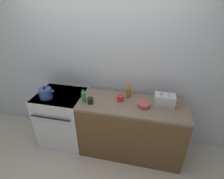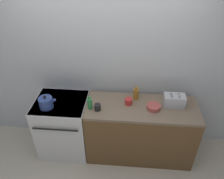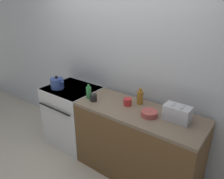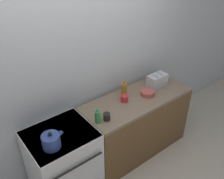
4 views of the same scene
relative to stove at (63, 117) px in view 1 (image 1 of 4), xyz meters
The scene contains 11 objects.
ground_plane 0.79m from the stove, 27.96° to the right, with size 12.00×12.00×0.00m, color beige.
wall_back 1.09m from the stove, 32.10° to the left, with size 8.00×0.05×2.60m.
stove is the anchor object (origin of this frame).
counter_block 1.10m from the stove, ahead, with size 1.48×0.59×0.88m.
kettle 0.54m from the stove, 138.85° to the right, with size 0.23×0.18×0.19m.
toaster 1.60m from the stove, ahead, with size 0.27×0.16×0.16m.
bottle_amber 1.15m from the stove, ahead, with size 0.07×0.07×0.20m.
bottle_green 0.67m from the stove, 12.73° to the right, with size 0.06×0.06×0.18m.
cup_black 0.72m from the stove, 12.95° to the right, with size 0.08×0.08×0.09m.
cup_red 1.04m from the stove, ahead, with size 0.10×0.10×0.08m.
bowl 1.33m from the stove, ahead, with size 0.18×0.18×0.06m.
Camera 1 is at (0.68, -1.71, 2.23)m, focal length 28.00 mm.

